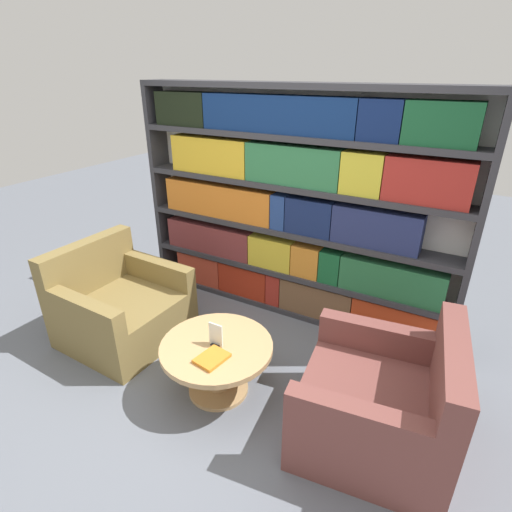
{
  "coord_description": "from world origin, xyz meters",
  "views": [
    {
      "loc": [
        1.42,
        -1.7,
        2.2
      ],
      "look_at": [
        0.05,
        0.74,
        0.88
      ],
      "focal_mm": 28.0,
      "sensor_mm": 36.0,
      "label": 1
    }
  ],
  "objects": [
    {
      "name": "ground_plane",
      "position": [
        0.0,
        0.0,
        0.0
      ],
      "size": [
        14.0,
        14.0,
        0.0
      ],
      "primitive_type": "plane",
      "color": "slate"
    },
    {
      "name": "bookshelf",
      "position": [
        0.01,
        1.47,
        1.04
      ],
      "size": [
        3.05,
        0.3,
        2.1
      ],
      "color": "silver",
      "rests_on": "ground_plane"
    },
    {
      "name": "armchair_left",
      "position": [
        -1.09,
        0.31,
        0.28
      ],
      "size": [
        0.93,
        0.95,
        0.85
      ],
      "rotation": [
        0.0,
        0.0,
        1.54
      ],
      "color": "olive",
      "rests_on": "ground_plane"
    },
    {
      "name": "armchair_right",
      "position": [
        1.19,
        0.31,
        0.28
      ],
      "size": [
        1.01,
        1.03,
        0.85
      ],
      "rotation": [
        0.0,
        0.0,
        -1.44
      ],
      "color": "brown",
      "rests_on": "ground_plane"
    },
    {
      "name": "coffee_table",
      "position": [
        0.05,
        0.16,
        0.3
      ],
      "size": [
        0.81,
        0.81,
        0.42
      ],
      "color": "tan",
      "rests_on": "ground_plane"
    },
    {
      "name": "table_sign",
      "position": [
        0.05,
        0.16,
        0.5
      ],
      "size": [
        0.11,
        0.06,
        0.18
      ],
      "color": "black",
      "rests_on": "coffee_table"
    },
    {
      "name": "stray_book",
      "position": [
        0.11,
        0.02,
        0.43
      ],
      "size": [
        0.2,
        0.24,
        0.02
      ],
      "color": "orange",
      "rests_on": "coffee_table"
    }
  ]
}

